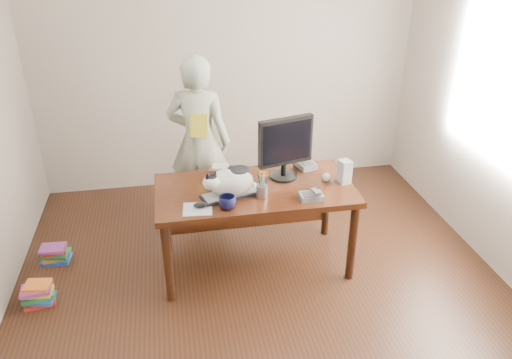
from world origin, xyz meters
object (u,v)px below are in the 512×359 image
(monitor, at_px, (285,145))
(book_pile_b, at_px, (55,254))
(cat, at_px, (229,181))
(speaker, at_px, (345,172))
(book_pile_a, at_px, (39,294))
(pen_cup, at_px, (262,190))
(coffee_mug, at_px, (227,202))
(person, at_px, (199,142))
(desk, at_px, (253,199))
(book_stack, at_px, (222,171))
(mouse, at_px, (200,205))
(phone, at_px, (311,196))
(calculator, at_px, (305,164))
(keyboard, at_px, (231,194))
(baseball, at_px, (326,177))

(monitor, xyz_separation_m, book_pile_b, (-2.00, 0.23, -0.98))
(monitor, bearing_deg, cat, -169.90)
(speaker, height_order, book_pile_a, speaker)
(pen_cup, bearing_deg, coffee_mug, -156.40)
(pen_cup, height_order, book_pile_a, pen_cup)
(monitor, distance_m, book_pile_b, 2.24)
(person, bearing_deg, desk, 135.06)
(speaker, relative_size, book_pile_b, 0.76)
(pen_cup, height_order, book_stack, pen_cup)
(book_stack, bearing_deg, speaker, 1.32)
(mouse, bearing_deg, phone, 3.49)
(pen_cup, height_order, calculator, pen_cup)
(calculator, relative_size, book_pile_a, 0.79)
(mouse, relative_size, book_stack, 0.40)
(cat, distance_m, pen_cup, 0.26)
(coffee_mug, distance_m, person, 1.14)
(keyboard, distance_m, person, 0.97)
(book_pile_b, bearing_deg, pen_cup, -16.08)
(coffee_mug, bearing_deg, speaker, 13.50)
(pen_cup, bearing_deg, speaker, 9.12)
(book_stack, bearing_deg, desk, -21.26)
(baseball, xyz_separation_m, calculator, (-0.10, 0.28, -0.01))
(cat, distance_m, speaker, 0.96)
(monitor, height_order, coffee_mug, monitor)
(desk, height_order, calculator, calculator)
(person, distance_m, book_pile_a, 1.88)
(book_stack, relative_size, calculator, 1.19)
(mouse, xyz_separation_m, baseball, (1.07, 0.24, 0.01))
(cat, relative_size, coffee_mug, 3.55)
(cat, relative_size, book_stack, 1.77)
(pen_cup, height_order, person, person)
(baseball, xyz_separation_m, book_stack, (-0.83, 0.27, 0.00))
(book_pile_a, bearing_deg, cat, 3.59)
(monitor, xyz_separation_m, book_stack, (-0.51, 0.16, -0.27))
(mouse, bearing_deg, book_stack, 70.96)
(book_pile_a, distance_m, book_pile_b, 0.55)
(monitor, xyz_separation_m, coffee_mug, (-0.54, -0.40, -0.25))
(desk, xyz_separation_m, phone, (0.40, -0.34, 0.17))
(coffee_mug, height_order, person, person)
(keyboard, relative_size, baseball, 7.00)
(book_pile_a, bearing_deg, pen_cup, 1.49)
(book_pile_a, bearing_deg, book_pile_b, 86.87)
(keyboard, relative_size, book_stack, 1.96)
(monitor, distance_m, baseball, 0.44)
(phone, height_order, book_stack, same)
(cat, bearing_deg, person, 83.36)
(speaker, height_order, book_stack, speaker)
(baseball, bearing_deg, phone, -127.37)
(book_pile_b, bearing_deg, mouse, -25.00)
(keyboard, bearing_deg, mouse, -167.19)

